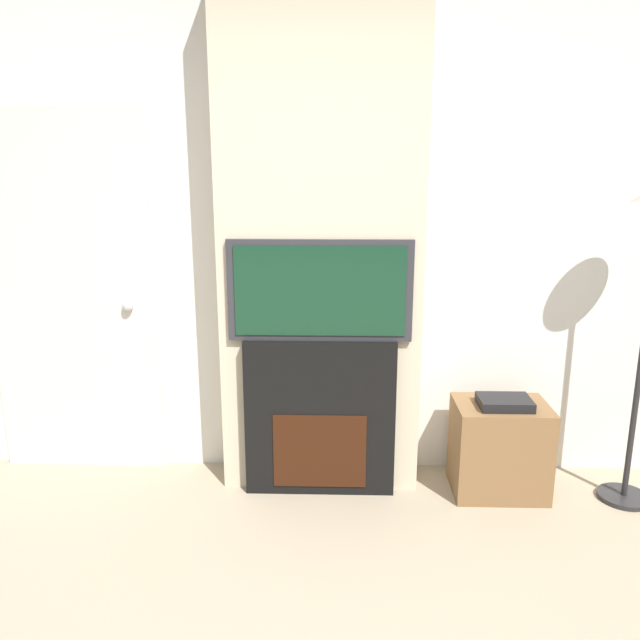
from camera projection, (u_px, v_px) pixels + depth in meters
name	position (u px, v px, depth m)	size (l,w,h in m)	color
wall_back	(322.00, 236.00, 3.40)	(6.00, 0.06, 2.70)	silver
chimney_breast	(321.00, 239.00, 3.24)	(1.05, 0.28, 2.70)	beige
fireplace	(320.00, 417.00, 3.32)	(0.79, 0.15, 0.85)	black
television	(320.00, 290.00, 3.16)	(0.94, 0.07, 0.52)	#2D2D33
media_stand	(499.00, 447.00, 3.34)	(0.49, 0.36, 0.55)	brown
entry_door	(72.00, 297.00, 3.47)	(0.93, 0.09, 2.03)	silver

